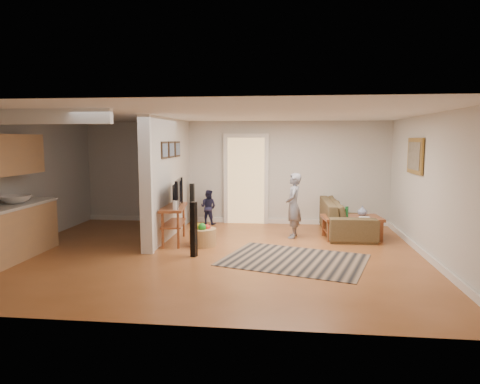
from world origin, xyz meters
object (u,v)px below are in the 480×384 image
Objects in this scene: toddler at (208,224)px; speaker_right at (192,204)px; tv_console at (174,209)px; toy_basket at (203,236)px; child at (293,237)px; coffee_table at (352,221)px; sofa at (344,232)px; speaker_left at (194,229)px.

speaker_right is at bearing 17.04° from toddler.
tv_console reaches higher than speaker_right.
toddler is (-0.29, 2.12, -0.19)m from toy_basket.
speaker_right is 1.18× the size of toddler.
coffee_table is at bearing 96.91° from child.
coffee_table reaches higher than toddler.
toddler is (-3.20, 0.50, 0.00)m from sofa.
speaker_right reaches higher than child.
coffee_table is 3.85m from speaker_right.
speaker_right is at bearing 122.52° from speaker_left.
tv_console is at bearing -68.58° from child.
child is (1.75, 0.91, -0.19)m from toy_basket.
speaker_left is 1.88× the size of toy_basket.
speaker_left is 1.16× the size of toddler.
tv_console is 2.05m from toddler.
toy_basket is 0.38× the size of child.
tv_console is (-3.54, -1.41, 0.67)m from sofa.
sofa is 1.36m from child.
speaker_left is at bearing -150.01° from coffee_table.
speaker_right is (-3.60, 0.50, 0.50)m from sofa.
tv_console reaches higher than speaker_left.
toy_basket is at bearing 117.29° from sofa.
child reaches higher than toddler.
tv_console is 1.23× the size of speaker_right.
speaker_right is at bearing 107.92° from toy_basket.
child is at bearing 8.33° from tv_console.
tv_console reaches higher than sofa.
coffee_table is 3.49m from toddler.
toddler is (0.34, 1.91, -0.67)m from tv_console.
sofa is 1.95× the size of coffee_table.
toy_basket is at bearing 108.93° from speaker_left.
toddler is at bearing 97.67° from toy_basket.
speaker_left is at bearing -66.08° from tv_console.
child is at bearing -178.25° from coffee_table.
coffee_table is at bearing 49.31° from speaker_left.
speaker_right reaches higher than toddler.
tv_console is 2.56m from child.
sofa is 3.34m from toy_basket.
speaker_left is (-2.92, -2.40, 0.49)m from sofa.
coffee_table is 1.50× the size of toddler.
child is 2.37m from toddler.
toy_basket is at bearing -67.90° from speaker_right.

